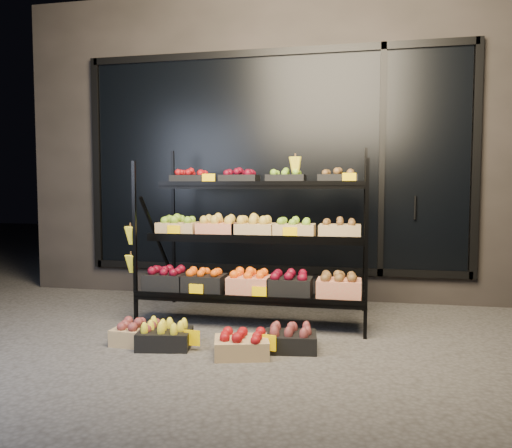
% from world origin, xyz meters
% --- Properties ---
extents(ground, '(24.00, 24.00, 0.00)m').
position_xyz_m(ground, '(0.00, 0.00, 0.00)').
color(ground, '#514F4C').
rests_on(ground, ground).
extents(building, '(6.00, 2.08, 3.50)m').
position_xyz_m(building, '(0.00, 2.59, 1.75)').
color(building, '#2D2826').
rests_on(building, ground).
extents(display_rack, '(2.18, 1.02, 1.68)m').
position_xyz_m(display_rack, '(-0.01, 0.60, 0.79)').
color(display_rack, black).
rests_on(display_rack, ground).
extents(tag_floor_a, '(0.13, 0.01, 0.12)m').
position_xyz_m(tag_floor_a, '(-0.29, -0.40, 0.06)').
color(tag_floor_a, '#FFCA00').
rests_on(tag_floor_a, ground).
extents(tag_floor_b, '(0.13, 0.01, 0.12)m').
position_xyz_m(tag_floor_b, '(0.30, -0.40, 0.06)').
color(tag_floor_b, '#FFCA00').
rests_on(tag_floor_b, ground).
extents(floor_crate_left, '(0.40, 0.31, 0.20)m').
position_xyz_m(floor_crate_left, '(-0.76, -0.33, 0.09)').
color(floor_crate_left, tan).
rests_on(floor_crate_left, ground).
extents(floor_crate_midleft, '(0.45, 0.36, 0.20)m').
position_xyz_m(floor_crate_midleft, '(-0.52, -0.37, 0.10)').
color(floor_crate_midleft, black).
rests_on(floor_crate_midleft, ground).
extents(floor_crate_midright, '(0.46, 0.39, 0.20)m').
position_xyz_m(floor_crate_midright, '(0.11, -0.45, 0.09)').
color(floor_crate_midright, tan).
rests_on(floor_crate_midright, ground).
extents(floor_crate_right, '(0.43, 0.34, 0.20)m').
position_xyz_m(floor_crate_right, '(0.46, -0.24, 0.09)').
color(floor_crate_right, black).
rests_on(floor_crate_right, ground).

